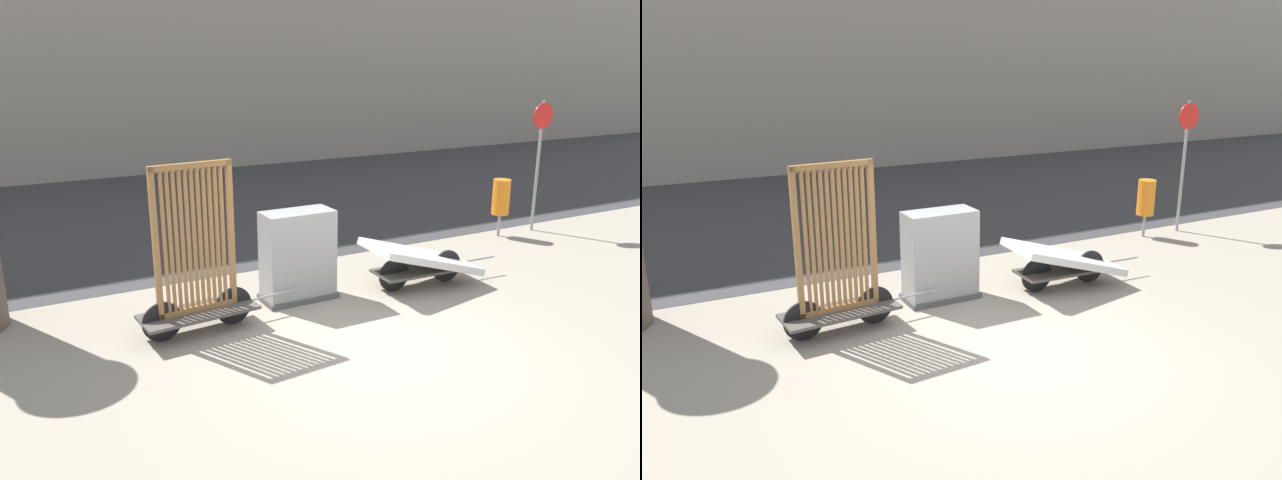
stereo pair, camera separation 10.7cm
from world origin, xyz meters
TOP-DOWN VIEW (x-y plane):
  - ground_plane at (0.00, 0.00)m, footprint 60.00×60.00m
  - road_strip at (0.00, 8.34)m, footprint 56.00×9.74m
  - bike_cart_with_bedframe at (-1.78, 1.55)m, footprint 2.23×0.74m
  - bike_cart_with_mattress at (1.79, 1.55)m, footprint 2.37×1.00m
  - utility_cabinet at (-0.13, 1.99)m, footprint 1.10×0.56m
  - trash_bin at (4.91, 3.12)m, footprint 0.34×0.34m
  - sign_post at (5.83, 3.11)m, footprint 0.51×0.06m

SIDE VIEW (x-z plane):
  - ground_plane at x=0.00m, z-range 0.00..0.00m
  - road_strip at x=0.00m, z-range 0.00..0.01m
  - bike_cart_with_mattress at x=1.79m, z-range 0.04..0.84m
  - utility_cabinet at x=-0.13m, z-range -0.04..1.30m
  - trash_bin at x=4.91m, z-range 0.21..1.36m
  - bike_cart_with_bedframe at x=-1.78m, z-range -0.31..1.92m
  - sign_post at x=5.83m, z-range 0.36..3.00m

